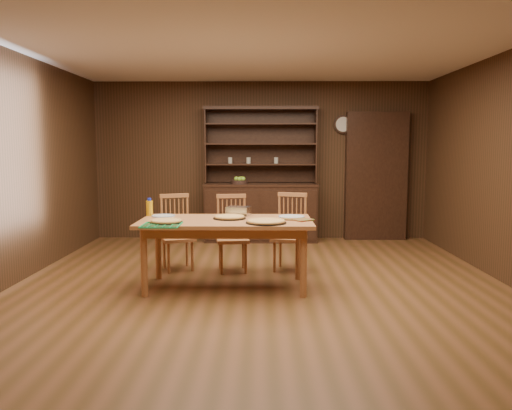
{
  "coord_description": "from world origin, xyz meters",
  "views": [
    {
      "loc": [
        0.01,
        -5.34,
        1.53
      ],
      "look_at": [
        -0.05,
        0.4,
        0.86
      ],
      "focal_mm": 35.0,
      "sensor_mm": 36.0,
      "label": 1
    }
  ],
  "objects_px": {
    "chair_center": "(232,231)",
    "juice_bottle": "(149,208)",
    "chair_right": "(290,229)",
    "china_hutch": "(261,205)",
    "dining_table": "(226,227)",
    "chair_left": "(176,230)"
  },
  "relations": [
    {
      "from": "chair_right",
      "to": "juice_bottle",
      "type": "xyz_separation_m",
      "value": [
        -1.64,
        -0.53,
        0.33
      ]
    },
    {
      "from": "dining_table",
      "to": "chair_left",
      "type": "bearing_deg",
      "value": 128.86
    },
    {
      "from": "dining_table",
      "to": "chair_left",
      "type": "height_order",
      "value": "chair_left"
    },
    {
      "from": "china_hutch",
      "to": "juice_bottle",
      "type": "distance_m",
      "value": 2.79
    },
    {
      "from": "dining_table",
      "to": "chair_center",
      "type": "height_order",
      "value": "chair_center"
    },
    {
      "from": "chair_center",
      "to": "juice_bottle",
      "type": "xyz_separation_m",
      "value": [
        -0.91,
        -0.48,
        0.34
      ]
    },
    {
      "from": "juice_bottle",
      "to": "chair_center",
      "type": "bearing_deg",
      "value": 27.93
    },
    {
      "from": "china_hutch",
      "to": "chair_right",
      "type": "height_order",
      "value": "china_hutch"
    },
    {
      "from": "chair_center",
      "to": "juice_bottle",
      "type": "distance_m",
      "value": 1.09
    },
    {
      "from": "chair_left",
      "to": "juice_bottle",
      "type": "relative_size",
      "value": 4.67
    },
    {
      "from": "chair_left",
      "to": "chair_center",
      "type": "xyz_separation_m",
      "value": [
        0.7,
        -0.06,
        0.0
      ]
    },
    {
      "from": "dining_table",
      "to": "china_hutch",
      "type": "bearing_deg",
      "value": 82.34
    },
    {
      "from": "china_hutch",
      "to": "chair_center",
      "type": "distance_m",
      "value": 2.02
    },
    {
      "from": "chair_left",
      "to": "juice_bottle",
      "type": "distance_m",
      "value": 0.68
    },
    {
      "from": "dining_table",
      "to": "chair_right",
      "type": "height_order",
      "value": "chair_right"
    },
    {
      "from": "china_hutch",
      "to": "chair_right",
      "type": "distance_m",
      "value": 1.98
    },
    {
      "from": "china_hutch",
      "to": "juice_bottle",
      "type": "relative_size",
      "value": 10.76
    },
    {
      "from": "chair_right",
      "to": "juice_bottle",
      "type": "relative_size",
      "value": 4.75
    },
    {
      "from": "china_hutch",
      "to": "chair_center",
      "type": "relative_size",
      "value": 2.3
    },
    {
      "from": "chair_center",
      "to": "chair_right",
      "type": "bearing_deg",
      "value": -4.38
    },
    {
      "from": "china_hutch",
      "to": "dining_table",
      "type": "relative_size",
      "value": 1.18
    },
    {
      "from": "chair_left",
      "to": "chair_right",
      "type": "height_order",
      "value": "chair_right"
    }
  ]
}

